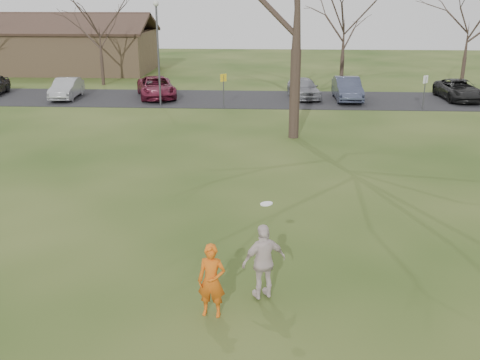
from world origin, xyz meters
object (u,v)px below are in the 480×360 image
at_px(lamp_post, 158,41).
at_px(car_6, 459,90).
at_px(car_2, 156,87).
at_px(car_5, 347,89).
at_px(player_defender, 212,281).
at_px(car_4, 304,88).
at_px(car_1, 66,88).
at_px(catching_play, 264,261).
at_px(building, 38,49).

bearing_deg(lamp_post, car_6, 8.68).
relative_size(car_2, car_5, 1.10).
bearing_deg(car_6, player_defender, -119.49).
height_order(car_5, car_6, car_5).
bearing_deg(player_defender, car_4, 89.60).
relative_size(car_1, car_5, 0.90).
height_order(car_6, catching_play, catching_play).
relative_size(player_defender, car_6, 0.35).
xyz_separation_m(player_defender, lamp_post, (-5.66, 23.24, 3.14)).
bearing_deg(lamp_post, building, 132.09).
xyz_separation_m(car_2, catching_play, (7.54, -25.17, 0.23)).
relative_size(player_defender, car_5, 0.37).
bearing_deg(lamp_post, car_2, 106.37).
xyz_separation_m(catching_play, lamp_post, (-6.76, 22.51, 3.02)).
bearing_deg(player_defender, car_5, 83.44).
xyz_separation_m(catching_play, building, (-20.76, 38.01, 0.98)).
relative_size(car_1, car_6, 0.86).
bearing_deg(car_4, car_2, 170.26).
bearing_deg(lamp_post, car_4, 17.95).
distance_m(car_6, lamp_post, 19.66).
bearing_deg(lamp_post, car_1, 163.33).
distance_m(building, lamp_post, 20.99).
height_order(car_4, building, building).
distance_m(car_1, building, 15.41).
height_order(player_defender, car_6, player_defender).
distance_m(car_2, catching_play, 26.28).
relative_size(car_2, lamp_post, 0.78).
relative_size(car_4, lamp_post, 0.64).
bearing_deg(car_5, car_4, 168.74).
bearing_deg(car_2, car_5, -18.30).
height_order(car_2, building, building).
xyz_separation_m(player_defender, car_6, (13.51, 26.16, -0.14)).
relative_size(catching_play, building, 0.11).
relative_size(car_6, building, 0.23).
distance_m(car_2, car_6, 19.95).
bearing_deg(car_4, catching_play, -106.48).
distance_m(car_4, catching_play, 25.55).
bearing_deg(building, catching_play, -61.36).
distance_m(car_5, lamp_post, 12.51).
bearing_deg(car_5, player_defender, -104.42).
bearing_deg(catching_play, car_2, 106.68).
bearing_deg(catching_play, car_5, 78.47).
distance_m(car_1, car_2, 5.93).
height_order(car_2, catching_play, catching_play).
xyz_separation_m(car_1, catching_play, (13.43, -24.51, 0.25)).
distance_m(catching_play, lamp_post, 23.70).
bearing_deg(player_defender, lamp_post, 110.69).
bearing_deg(car_5, car_1, -179.55).
xyz_separation_m(car_1, building, (-7.33, 13.50, 1.23)).
relative_size(car_4, car_5, 0.90).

